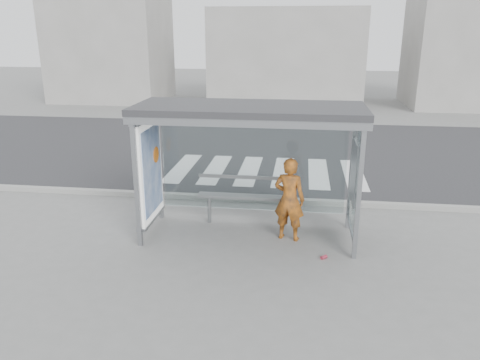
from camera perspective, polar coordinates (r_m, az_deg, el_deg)
name	(u,v)px	position (r m, az deg, el deg)	size (l,w,h in m)	color
ground	(248,236)	(9.44, 1.04, -6.81)	(80.00, 80.00, 0.00)	slate
road	(272,150)	(16.04, 3.92, 3.66)	(30.00, 10.00, 0.01)	#272729
curb	(258,199)	(11.21, 2.19, -2.38)	(30.00, 0.18, 0.12)	gray
crosswalk	(266,171)	(13.64, 3.21, 1.09)	(5.55, 3.00, 0.00)	silver
bus_shelter	(230,138)	(8.91, -1.23, 5.16)	(4.25, 1.65, 2.62)	gray
building_left	(111,46)	(28.71, -15.43, 15.44)	(6.00, 5.00, 6.00)	gray
building_center	(286,57)	(26.58, 5.69, 14.74)	(8.00, 5.00, 5.00)	gray
building_right	(462,38)	(27.71, 25.41, 15.37)	(5.00, 5.00, 7.00)	gray
person	(289,199)	(9.05, 6.03, -2.36)	(0.60, 0.40, 1.65)	#CE4F13
bench	(246,197)	(9.75, 0.79, -2.05)	(2.04, 0.25, 1.05)	slate
soda_can	(324,257)	(8.67, 10.19, -9.24)	(0.07, 0.07, 0.12)	#E7435C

